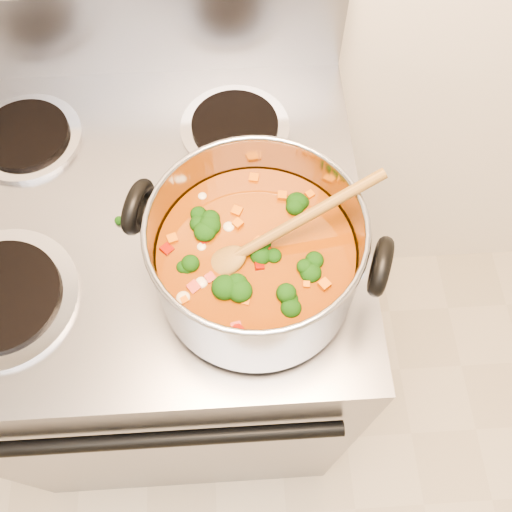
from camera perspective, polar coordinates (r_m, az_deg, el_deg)
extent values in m
cube|color=gray|center=(1.33, -8.78, -5.79)|extent=(0.74, 0.64, 0.92)
cube|color=gray|center=(1.06, -12.86, 21.08)|extent=(0.74, 0.03, 0.16)
cylinder|color=black|center=(0.91, -12.06, -17.65)|extent=(0.63, 0.02, 0.02)
cylinder|color=#A5A5AD|center=(0.90, -24.12, -3.84)|extent=(0.22, 0.22, 0.01)
cylinder|color=#A5A5AD|center=(0.83, -1.25, -2.87)|extent=(0.22, 0.22, 0.01)
cylinder|color=black|center=(0.82, -1.26, -2.64)|extent=(0.17, 0.17, 0.01)
cylinder|color=#A5A5AD|center=(1.05, -21.97, 10.93)|extent=(0.18, 0.18, 0.01)
cylinder|color=black|center=(1.04, -22.12, 11.19)|extent=(0.15, 0.15, 0.01)
cylinder|color=#A5A5AD|center=(0.99, -2.12, 12.70)|extent=(0.18, 0.18, 0.01)
cylinder|color=black|center=(0.98, -2.13, 12.99)|extent=(0.15, 0.15, 0.01)
cylinder|color=#9B9BA2|center=(0.75, 0.00, 0.08)|extent=(0.28, 0.28, 0.15)
torus|color=#9B9BA2|center=(0.69, 0.00, 2.93)|extent=(0.28, 0.28, 0.01)
cylinder|color=#78400A|center=(0.78, 0.00, -0.95)|extent=(0.26, 0.26, 0.09)
torus|color=black|center=(0.74, -11.72, 4.84)|extent=(0.05, 0.08, 0.08)
torus|color=black|center=(0.70, 12.36, -1.02)|extent=(0.05, 0.08, 0.08)
ellipsoid|color=black|center=(0.76, 7.48, 1.78)|extent=(0.04, 0.04, 0.03)
ellipsoid|color=black|center=(0.72, -7.44, -4.46)|extent=(0.04, 0.04, 0.03)
ellipsoid|color=black|center=(0.72, 4.80, -2.74)|extent=(0.04, 0.04, 0.03)
ellipsoid|color=black|center=(0.72, -6.69, -3.16)|extent=(0.04, 0.04, 0.03)
ellipsoid|color=black|center=(0.71, -3.22, -4.30)|extent=(0.04, 0.04, 0.03)
ellipsoid|color=black|center=(0.70, -4.46, -6.77)|extent=(0.04, 0.04, 0.03)
ellipsoid|color=black|center=(0.77, -2.52, 4.72)|extent=(0.04, 0.04, 0.03)
ellipsoid|color=black|center=(0.76, -4.45, 2.38)|extent=(0.04, 0.04, 0.03)
ellipsoid|color=black|center=(0.77, -7.80, 3.54)|extent=(0.04, 0.04, 0.03)
ellipsoid|color=maroon|center=(0.78, -4.04, 5.05)|extent=(0.01, 0.01, 0.01)
ellipsoid|color=maroon|center=(0.76, 7.93, 2.10)|extent=(0.01, 0.01, 0.01)
ellipsoid|color=maroon|center=(0.75, -1.16, 2.18)|extent=(0.01, 0.01, 0.01)
ellipsoid|color=maroon|center=(0.74, 3.54, 0.73)|extent=(0.01, 0.01, 0.01)
ellipsoid|color=maroon|center=(0.79, -2.94, 7.13)|extent=(0.01, 0.01, 0.01)
ellipsoid|color=maroon|center=(0.73, -7.04, -2.68)|extent=(0.01, 0.01, 0.01)
ellipsoid|color=maroon|center=(0.77, -7.06, 3.47)|extent=(0.01, 0.01, 0.01)
ellipsoid|color=maroon|center=(0.72, 5.65, -3.79)|extent=(0.01, 0.01, 0.01)
ellipsoid|color=maroon|center=(0.74, -3.27, -0.43)|extent=(0.01, 0.01, 0.01)
ellipsoid|color=maroon|center=(0.73, -3.37, -1.13)|extent=(0.01, 0.01, 0.01)
ellipsoid|color=#C2580A|center=(0.70, -1.19, -7.63)|extent=(0.01, 0.01, 0.01)
ellipsoid|color=#C2580A|center=(0.76, 3.06, 3.43)|extent=(0.01, 0.01, 0.01)
ellipsoid|color=#C2580A|center=(0.78, -5.55, 4.68)|extent=(0.01, 0.01, 0.01)
ellipsoid|color=#C2580A|center=(0.71, -3.94, -5.08)|extent=(0.01, 0.01, 0.01)
ellipsoid|color=#C2580A|center=(0.73, -7.35, -1.64)|extent=(0.01, 0.01, 0.01)
ellipsoid|color=#C2580A|center=(0.77, 1.69, 4.31)|extent=(0.01, 0.01, 0.01)
ellipsoid|color=#C2580A|center=(0.74, -4.64, 0.24)|extent=(0.01, 0.01, 0.01)
ellipsoid|color=#C2580A|center=(0.76, 1.54, 3.06)|extent=(0.01, 0.01, 0.01)
ellipsoid|color=#C2580A|center=(0.75, 7.07, 0.53)|extent=(0.01, 0.01, 0.01)
ellipsoid|color=#C2580A|center=(0.76, 2.90, 3.60)|extent=(0.01, 0.01, 0.01)
ellipsoid|color=#C2580A|center=(0.78, 2.99, 5.48)|extent=(0.01, 0.01, 0.01)
ellipsoid|color=beige|center=(0.70, 3.73, -6.85)|extent=(0.02, 0.02, 0.01)
ellipsoid|color=beige|center=(0.76, -0.89, 2.61)|extent=(0.02, 0.02, 0.01)
ellipsoid|color=beige|center=(0.77, -4.70, 4.19)|extent=(0.02, 0.02, 0.01)
ellipsoid|color=beige|center=(0.71, -4.86, -5.11)|extent=(0.02, 0.02, 0.01)
ellipsoid|color=beige|center=(0.78, -4.90, 5.40)|extent=(0.02, 0.02, 0.01)
ellipsoid|color=brown|center=(0.74, -3.24, -0.70)|extent=(0.08, 0.06, 0.04)
cylinder|color=brown|center=(0.72, 4.66, 3.71)|extent=(0.21, 0.09, 0.10)
ellipsoid|color=black|center=(0.93, 1.26, 8.36)|extent=(0.01, 0.01, 0.01)
ellipsoid|color=black|center=(0.89, -12.35, 2.55)|extent=(0.01, 0.01, 0.01)
ellipsoid|color=black|center=(0.79, -7.46, -13.27)|extent=(0.01, 0.01, 0.01)
ellipsoid|color=black|center=(0.85, 10.62, -2.49)|extent=(0.01, 0.01, 0.01)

